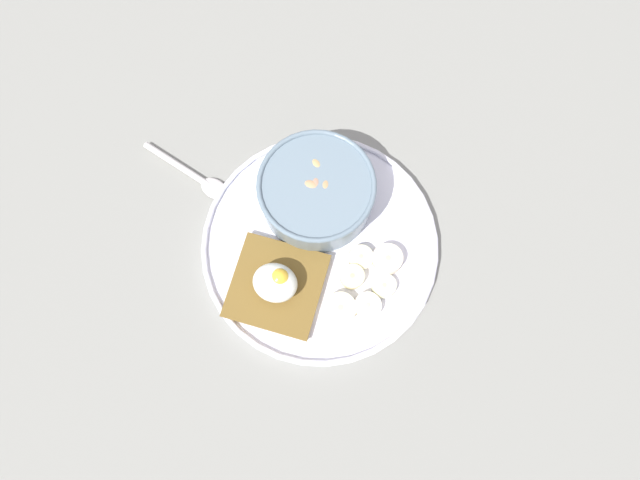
# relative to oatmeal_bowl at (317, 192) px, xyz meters

# --- Properties ---
(ground_plane) EXTENTS (1.20, 1.20, 0.02)m
(ground_plane) POSITION_rel_oatmeal_bowl_xyz_m (-0.02, 0.05, -0.05)
(ground_plane) COLOR gray
(ground_plane) RESTS_ON ground
(plate) EXTENTS (0.28, 0.28, 0.02)m
(plate) POSITION_rel_oatmeal_bowl_xyz_m (-0.02, 0.05, -0.03)
(plate) COLOR white
(plate) RESTS_ON ground_plane
(oatmeal_bowl) EXTENTS (0.13, 0.13, 0.05)m
(oatmeal_bowl) POSITION_rel_oatmeal_bowl_xyz_m (0.00, 0.00, 0.00)
(oatmeal_bowl) COLOR slate
(oatmeal_bowl) RESTS_ON plate
(toast_slice) EXTENTS (0.11, 0.11, 0.01)m
(toast_slice) POSITION_rel_oatmeal_bowl_xyz_m (0.01, 0.11, -0.02)
(toast_slice) COLOR brown
(toast_slice) RESTS_ON plate
(poached_egg) EXTENTS (0.05, 0.04, 0.04)m
(poached_egg) POSITION_rel_oatmeal_bowl_xyz_m (0.01, 0.11, 0.00)
(poached_egg) COLOR white
(poached_egg) RESTS_ON toast_slice
(banana_slice_front) EXTENTS (0.03, 0.04, 0.01)m
(banana_slice_front) POSITION_rel_oatmeal_bowl_xyz_m (-0.11, 0.07, -0.02)
(banana_slice_front) COLOR #EBEABB
(banana_slice_front) RESTS_ON plate
(banana_slice_left) EXTENTS (0.03, 0.03, 0.01)m
(banana_slice_left) POSITION_rel_oatmeal_bowl_xyz_m (-0.07, 0.07, -0.02)
(banana_slice_left) COLOR beige
(banana_slice_left) RESTS_ON plate
(banana_slice_back) EXTENTS (0.04, 0.04, 0.02)m
(banana_slice_back) POSITION_rel_oatmeal_bowl_xyz_m (-0.07, 0.11, -0.02)
(banana_slice_back) COLOR #F6E9B0
(banana_slice_back) RESTS_ON plate
(banana_slice_right) EXTENTS (0.04, 0.04, 0.01)m
(banana_slice_right) POSITION_rel_oatmeal_bowl_xyz_m (-0.10, 0.10, -0.02)
(banana_slice_right) COLOR #F5E9C5
(banana_slice_right) RESTS_ON plate
(banana_slice_inner) EXTENTS (0.05, 0.05, 0.02)m
(banana_slice_inner) POSITION_rel_oatmeal_bowl_xyz_m (-0.10, 0.04, -0.02)
(banana_slice_inner) COLOR beige
(banana_slice_inner) RESTS_ON plate
(banana_slice_outer) EXTENTS (0.04, 0.04, 0.01)m
(banana_slice_outer) POSITION_rel_oatmeal_bowl_xyz_m (-0.07, 0.05, -0.02)
(banana_slice_outer) COLOR beige
(banana_slice_outer) RESTS_ON plate
(spoon) EXTENTS (0.12, 0.05, 0.01)m
(spoon) POSITION_rel_oatmeal_bowl_xyz_m (0.15, 0.02, -0.03)
(spoon) COLOR silver
(spoon) RESTS_ON ground_plane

